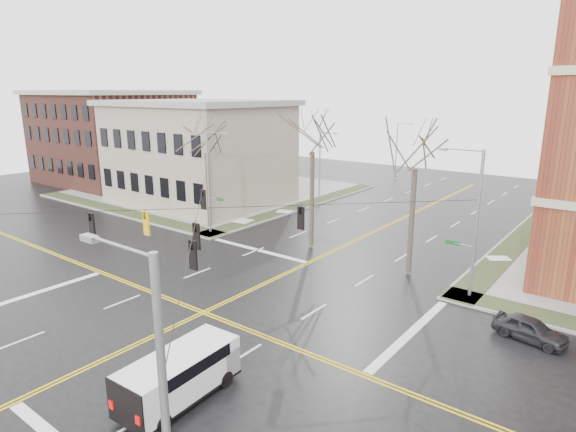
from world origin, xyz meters
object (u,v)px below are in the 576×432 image
Objects in this scene: signal_pole_se at (161,425)px; streetlight_north_b at (397,148)px; streetlight_north_a at (321,164)px; cargo_van at (183,371)px; tree_nw_near at (313,145)px; signal_pole_ne at (474,220)px; parked_car_a at (530,329)px; tree_ne at (416,162)px; signal_pole_nw at (210,179)px; tree_nw_far at (207,148)px.

signal_pole_se is 63.43m from streetlight_north_b.
streetlight_north_a is 37.60m from cargo_van.
signal_pole_se is 0.78× the size of tree_nw_near.
tree_nw_near is at bearing -75.87° from streetlight_north_b.
tree_nw_near is at bearing 107.77° from cargo_van.
signal_pole_ne is 18.82m from cargo_van.
tree_ne is at bearing 71.12° from parked_car_a.
signal_pole_ne is at bearing -9.90° from tree_nw_near.
tree_nw_near is (-17.66, 5.82, 7.71)m from parked_car_a.
signal_pole_nw is 1.12× the size of streetlight_north_b.
streetlight_north_a is 2.22× the size of parked_car_a.
signal_pole_se is 20.44m from parked_car_a.
tree_ne reaches higher than parked_car_a.
streetlight_north_b is at bearing 43.99° from parked_car_a.
signal_pole_nw is 0.83× the size of tree_ne.
signal_pole_nw is at bearing 131.05° from cargo_van.
parked_car_a is 12.45m from tree_ne.
tree_nw_near reaches higher than signal_pole_nw.
streetlight_north_a is 20.00m from streetlight_north_b.
signal_pole_ne is 1.00× the size of signal_pole_nw.
signal_pole_nw is 1.12× the size of streetlight_north_a.
signal_pole_nw reaches higher than streetlight_north_b.
cargo_van is 0.50× the size of tree_ne.
tree_nw_far reaches higher than cargo_van.
signal_pole_ne reaches higher than parked_car_a.
streetlight_north_a is at bearing 87.68° from signal_pole_nw.
tree_ne is at bearing 4.75° from signal_pole_nw.
signal_pole_ne is 5.58m from tree_ne.
signal_pole_se is 34.50m from tree_nw_far.
tree_nw_near is (-13.37, 25.33, 3.37)m from signal_pole_se.
tree_nw_near reaches higher than cargo_van.
signal_pole_ne is 0.88× the size of tree_nw_far.
tree_nw_near reaches higher than parked_car_a.
tree_nw_near reaches higher than streetlight_north_a.
tree_ne is (17.46, -14.99, 3.40)m from streetlight_north_a.
tree_nw_far reaches higher than streetlight_north_b.
streetlight_north_b is 48.00m from parked_car_a.
tree_nw_far reaches higher than streetlight_north_a.
tree_nw_far reaches higher than parked_car_a.
signal_pole_ne is 1.00× the size of signal_pole_se.
signal_pole_ne is 1.65× the size of cargo_van.
signal_pole_ne is at bearing -36.90° from streetlight_north_a.
signal_pole_ne is 0.78× the size of tree_nw_near.
signal_pole_se reaches higher than streetlight_north_b.
tree_nw_near is at bearing 5.19° from tree_nw_far.
signal_pole_ne is 0.83× the size of tree_ne.
cargo_van is (-6.07, 5.58, -3.75)m from signal_pole_se.
cargo_van is at bearing -69.71° from tree_nw_near.
streetlight_north_b is at bearing 116.52° from tree_ne.
tree_nw_far is 0.95× the size of tree_ne.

